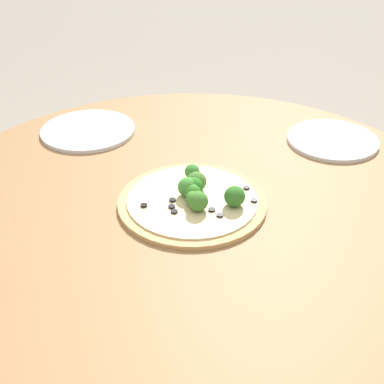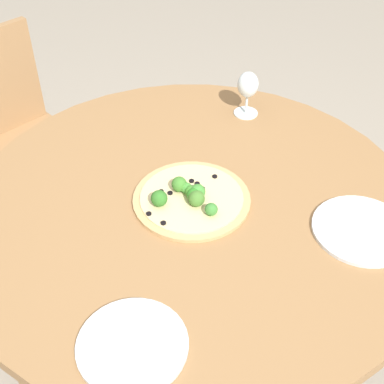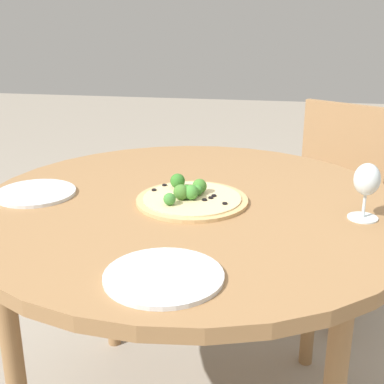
# 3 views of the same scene
# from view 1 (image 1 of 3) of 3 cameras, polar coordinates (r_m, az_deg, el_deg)

# --- Properties ---
(dining_table) EXTENTS (1.21, 1.21, 0.77)m
(dining_table) POSITION_cam_1_polar(r_m,az_deg,el_deg) (1.15, 0.03, -4.03)
(dining_table) COLOR olive
(dining_table) RESTS_ON ground_plane
(pizza) EXTENTS (0.31, 0.31, 0.06)m
(pizza) POSITION_cam_1_polar(r_m,az_deg,el_deg) (1.11, 0.25, -0.65)
(pizza) COLOR tan
(pizza) RESTS_ON dining_table
(plate_near) EXTENTS (0.23, 0.23, 0.01)m
(plate_near) POSITION_cam_1_polar(r_m,az_deg,el_deg) (1.40, 14.76, 5.39)
(plate_near) COLOR silver
(plate_near) RESTS_ON dining_table
(plate_far) EXTENTS (0.24, 0.24, 0.01)m
(plate_far) POSITION_cam_1_polar(r_m,az_deg,el_deg) (1.43, -11.02, 6.48)
(plate_far) COLOR silver
(plate_far) RESTS_ON dining_table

